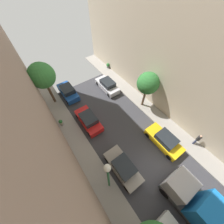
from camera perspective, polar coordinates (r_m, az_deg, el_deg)
ground at (r=14.91m, az=18.36°, el=-22.51°), size 32.00×32.00×0.00m
sidewalk_left at (r=13.81m, az=1.40°, el=-35.35°), size 2.00×44.00×0.15m
sidewalk_right at (r=17.31m, az=29.64°, el=-11.11°), size 2.00×44.00×0.15m
parked_car_left_3 at (r=13.59m, az=4.89°, el=-23.08°), size 1.78×4.20×1.57m
parked_car_left_4 at (r=16.02m, az=-10.24°, el=-3.50°), size 1.78×4.20×1.57m
parked_car_left_5 at (r=19.96m, az=-18.79°, el=8.47°), size 1.78×4.20×1.57m
parked_car_right_1 at (r=15.56m, az=21.96°, el=-11.46°), size 1.78×4.20×1.57m
parked_car_right_2 at (r=19.93m, az=-2.04°, el=11.66°), size 1.78×4.20×1.57m
delivery_truck at (r=14.01m, az=37.08°, el=-33.20°), size 2.26×6.60×3.38m
pedestrian at (r=16.85m, az=33.51°, el=-9.95°), size 0.40×0.36×1.72m
street_tree_0 at (r=17.42m, az=-28.42°, el=13.80°), size 3.02×3.02×5.89m
street_tree_1 at (r=15.90m, az=15.50°, el=12.01°), size 2.60×2.60×5.08m
potted_plant_0 at (r=16.90m, az=-21.54°, el=-4.25°), size 0.45×0.45×0.84m
potted_plant_3 at (r=24.26m, az=-1.78°, el=19.83°), size 0.57×0.57×0.83m
lamp_post at (r=9.79m, az=-1.71°, el=-26.20°), size 0.44×0.44×6.37m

